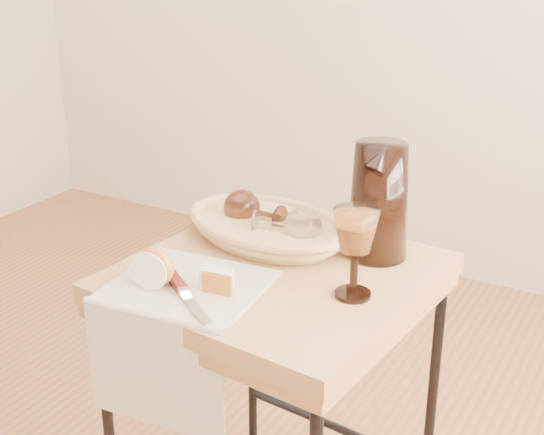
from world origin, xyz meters
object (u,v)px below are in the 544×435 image
Objects in this scene: bread_basket at (266,229)px; pitcher at (379,201)px; apple_half at (154,267)px; table_knife at (186,294)px; side_table at (276,417)px; tea_towel at (188,286)px; wine_goblet at (355,253)px; goblet_lying_a at (258,212)px; goblet_lying_b at (282,225)px.

bread_basket is 1.23× the size of pitcher.
apple_half reaches higher than table_knife.
side_table is 0.48m from apple_half.
tea_towel is at bearing -111.87° from pitcher.
side_table is 0.49m from wine_goblet.
tea_towel is at bearing 23.01° from apple_half.
goblet_lying_a is 0.09m from goblet_lying_b.
bread_basket is 0.32m from wine_goblet.
side_table is at bearing 138.39° from goblet_lying_a.
tea_towel is 0.30m from goblet_lying_a.
apple_half is (-0.12, -0.29, -0.01)m from goblet_lying_b.
pitcher is at bearing 100.07° from wine_goblet.
wine_goblet reaches higher than goblet_lying_b.
tea_towel is 1.35× the size of table_knife.
goblet_lying_a is at bearing 133.38° from side_table.
bread_basket is 0.05m from goblet_lying_a.
bread_basket is at bearing 80.81° from tea_towel.
goblet_lying_b reaches higher than side_table.
wine_goblet is at bearing -63.07° from pitcher.
table_knife is at bearing -146.45° from wine_goblet.
wine_goblet is at bearing 156.99° from goblet_lying_a.
pitcher is at bearing -0.30° from goblet_lying_b.
bread_basket is 4.20× the size of apple_half.
wine_goblet is at bearing 68.58° from table_knife.
bread_basket is 0.32m from table_knife.
tea_towel is 0.43m from pitcher.
bread_basket reaches higher than tea_towel.
bread_basket is (-0.09, 0.12, 0.39)m from side_table.
wine_goblet is at bearing 17.33° from tea_towel.
table_knife is (-0.08, -0.21, 0.38)m from side_table.
wine_goblet reaches higher than bread_basket.
bread_basket reaches higher than side_table.
pitcher is at bearing 40.00° from apple_half.
side_table is 0.42m from tea_towel.
pitcher reaches higher than wine_goblet.
goblet_lying_b is (-0.04, 0.10, 0.42)m from side_table.
goblet_lying_a reaches higher than goblet_lying_b.
tea_towel is at bearing -82.88° from bread_basket.
tea_towel is 0.27m from goblet_lying_b.
pitcher is 0.45m from table_knife.
goblet_lying_a is at bearing 74.79° from apple_half.
side_table is 2.54× the size of tea_towel.
goblet_lying_a reaches higher than side_table.
apple_half is at bearing -132.60° from goblet_lying_b.
tea_towel is 1.01× the size of pitcher.
goblet_lying_a is 1.64× the size of apple_half.
table_knife is at bearing -110.73° from side_table.
goblet_lying_b is (0.08, -0.04, -0.00)m from goblet_lying_a.
tea_towel is 2.09× the size of goblet_lying_a.
apple_half is at bearing -155.25° from wine_goblet.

